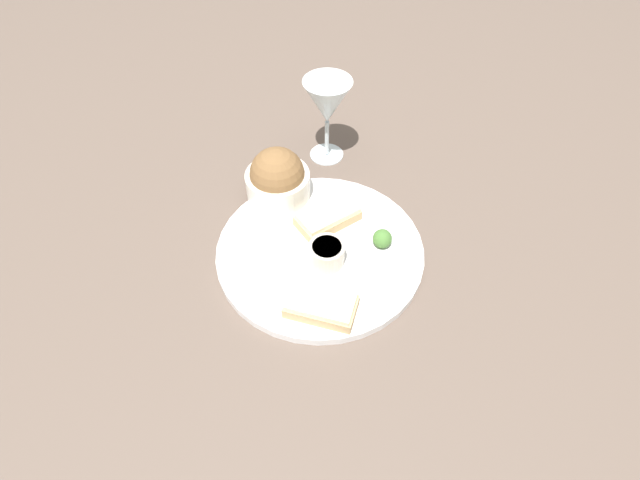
{
  "coord_description": "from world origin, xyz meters",
  "views": [
    {
      "loc": [
        -0.18,
        -0.46,
        0.61
      ],
      "look_at": [
        0.0,
        0.0,
        0.03
      ],
      "focal_mm": 28.0,
      "sensor_mm": 36.0,
      "label": 1
    }
  ],
  "objects_px": {
    "sauce_ramekin": "(325,253)",
    "cheese_toast_far": "(321,305)",
    "wine_glass": "(327,104)",
    "salad_bowl": "(278,179)",
    "cheese_toast_near": "(328,217)"
  },
  "relations": [
    {
      "from": "sauce_ramekin",
      "to": "cheese_toast_far",
      "type": "distance_m",
      "value": 0.09
    },
    {
      "from": "sauce_ramekin",
      "to": "cheese_toast_far",
      "type": "bearing_deg",
      "value": -115.53
    },
    {
      "from": "cheese_toast_near",
      "to": "wine_glass",
      "type": "xyz_separation_m",
      "value": [
        0.07,
        0.17,
        0.09
      ]
    },
    {
      "from": "sauce_ramekin",
      "to": "cheese_toast_far",
      "type": "height_order",
      "value": "sauce_ramekin"
    },
    {
      "from": "cheese_toast_near",
      "to": "cheese_toast_far",
      "type": "relative_size",
      "value": 0.99
    },
    {
      "from": "cheese_toast_near",
      "to": "wine_glass",
      "type": "bearing_deg",
      "value": 68.57
    },
    {
      "from": "sauce_ramekin",
      "to": "wine_glass",
      "type": "distance_m",
      "value": 0.28
    },
    {
      "from": "salad_bowl",
      "to": "wine_glass",
      "type": "xyz_separation_m",
      "value": [
        0.12,
        0.08,
        0.06
      ]
    },
    {
      "from": "cheese_toast_near",
      "to": "cheese_toast_far",
      "type": "distance_m",
      "value": 0.17
    },
    {
      "from": "sauce_ramekin",
      "to": "wine_glass",
      "type": "height_order",
      "value": "wine_glass"
    },
    {
      "from": "cheese_toast_far",
      "to": "cheese_toast_near",
      "type": "bearing_deg",
      "value": 65.02
    },
    {
      "from": "wine_glass",
      "to": "salad_bowl",
      "type": "bearing_deg",
      "value": -145.8
    },
    {
      "from": "salad_bowl",
      "to": "cheese_toast_far",
      "type": "relative_size",
      "value": 0.97
    },
    {
      "from": "sauce_ramekin",
      "to": "cheese_toast_far",
      "type": "xyz_separation_m",
      "value": [
        -0.04,
        -0.08,
        -0.01
      ]
    },
    {
      "from": "salad_bowl",
      "to": "sauce_ramekin",
      "type": "relative_size",
      "value": 1.99
    }
  ]
}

